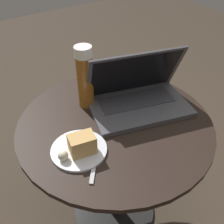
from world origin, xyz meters
TOP-DOWN VIEW (x-y plane):
  - ground_plane at (0.00, 0.00)m, footprint 6.00×6.00m
  - table at (0.00, 0.00)m, footprint 0.69×0.69m
  - laptop at (0.12, 0.03)m, footprint 0.41×0.32m
  - beer_glass at (-0.03, 0.15)m, footprint 0.06×0.06m
  - snack_plate at (-0.17, -0.05)m, footprint 0.18×0.18m
  - fork at (-0.14, -0.10)m, footprint 0.13×0.15m

SIDE VIEW (x-z plane):
  - ground_plane at x=0.00m, z-range 0.00..0.00m
  - table at x=0.00m, z-range 0.14..0.71m
  - fork at x=-0.14m, z-range 0.57..0.57m
  - snack_plate at x=-0.17m, z-range 0.55..0.63m
  - laptop at x=0.12m, z-range 0.50..0.72m
  - beer_glass at x=-0.03m, z-range 0.57..0.81m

